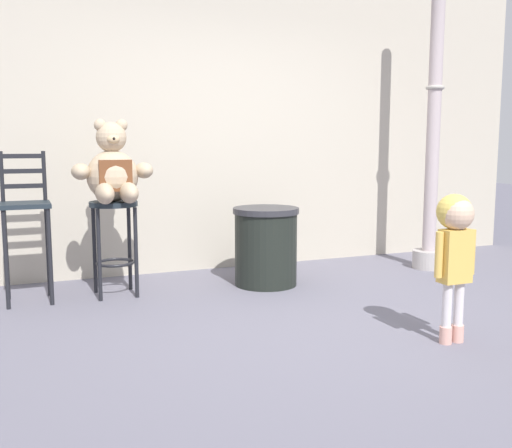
# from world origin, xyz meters

# --- Properties ---
(ground_plane) EXTENTS (24.00, 24.00, 0.00)m
(ground_plane) POSITION_xyz_m (0.00, 0.00, 0.00)
(ground_plane) COLOR slate
(building_wall) EXTENTS (7.06, 0.30, 3.33)m
(building_wall) POSITION_xyz_m (0.00, 2.25, 1.67)
(building_wall) COLOR #BBB29F
(building_wall) RESTS_ON ground_plane
(bar_stool_with_teddy) EXTENTS (0.39, 0.39, 0.78)m
(bar_stool_with_teddy) POSITION_xyz_m (-1.15, 1.41, 0.55)
(bar_stool_with_teddy) COLOR #1D272E
(bar_stool_with_teddy) RESTS_ON ground_plane
(teddy_bear) EXTENTS (0.64, 0.58, 0.66)m
(teddy_bear) POSITION_xyz_m (-1.15, 1.38, 1.02)
(teddy_bear) COLOR tan
(teddy_bear) RESTS_ON bar_stool_with_teddy
(child_walking) EXTENTS (0.30, 0.24, 0.94)m
(child_walking) POSITION_xyz_m (0.62, -0.58, 0.68)
(child_walking) COLOR #DEA494
(child_walking) RESTS_ON ground_plane
(trash_bin) EXTENTS (0.58, 0.58, 0.69)m
(trash_bin) POSITION_xyz_m (0.14, 1.27, 0.35)
(trash_bin) COLOR black
(trash_bin) RESTS_ON ground_plane
(lamppost) EXTENTS (0.31, 0.31, 3.08)m
(lamppost) POSITION_xyz_m (1.92, 1.29, 1.24)
(lamppost) COLOR #ADA6A2
(lamppost) RESTS_ON ground_plane
(bar_chair_empty) EXTENTS (0.37, 0.37, 1.19)m
(bar_chair_empty) POSITION_xyz_m (-1.82, 1.47, 0.68)
(bar_chair_empty) COLOR #1D272E
(bar_chair_empty) RESTS_ON ground_plane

